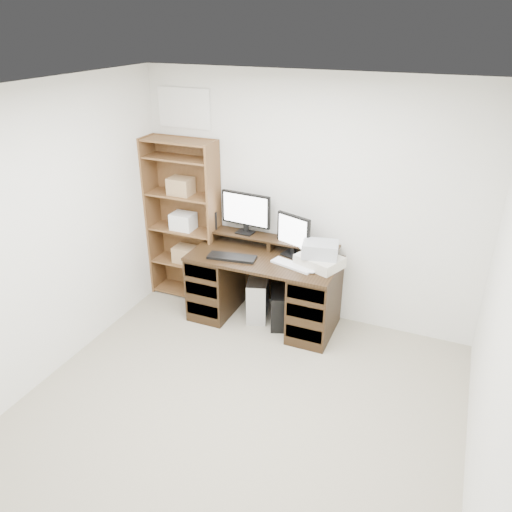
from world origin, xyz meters
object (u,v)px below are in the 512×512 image
Objects in this scene: monitor_small at (293,234)px; monitor_wide at (246,211)px; bookshelf at (184,219)px; tower_black at (279,307)px; printer at (320,261)px; desk at (264,288)px; tower_silver at (258,296)px.

monitor_wide is at bearing -168.84° from monitor_small.
monitor_small is 0.24× the size of bookshelf.
tower_black is 1.42m from bookshelf.
desk is at bearing -156.91° from printer.
monitor_wide is 0.95m from printer.
printer is 0.23× the size of bookshelf.
bookshelf is (-0.94, 0.14, 0.69)m from tower_silver.
monitor_wide is at bearing -172.70° from printer.
desk reaches higher than tower_black.
printer reaches higher than tower_black.
printer reaches higher than desk.
tower_black is at bearing -97.52° from monitor_small.
tower_silver is at bearing 144.64° from tower_black.
monitor_wide is at bearing 1.78° from bookshelf.
tower_black is at bearing -0.12° from desk.
tower_black is at bearing -21.97° from monitor_wide.
desk is 0.26m from tower_black.
printer is at bearing 1.71° from desk.
tower_black is 0.24× the size of bookshelf.
bookshelf is at bearing -173.70° from monitor_wide.
monitor_wide is 1.21× the size of tower_silver.
printer reaches higher than tower_silver.
tower_black is (0.27, -0.07, -0.03)m from tower_silver.
bookshelf is at bearing 149.13° from tower_black.
tower_silver is (-0.10, 0.07, -0.16)m from desk.
printer is 0.88m from tower_silver.
monitor_small is at bearing -3.72° from tower_silver.
monitor_small is at bearing -4.31° from monitor_wide.
desk is at bearing -33.26° from monitor_wide.
desk is at bearing -11.60° from bookshelf.
monitor_wide is (-0.30, 0.24, 0.72)m from desk.
tower_silver is 0.25× the size of bookshelf.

